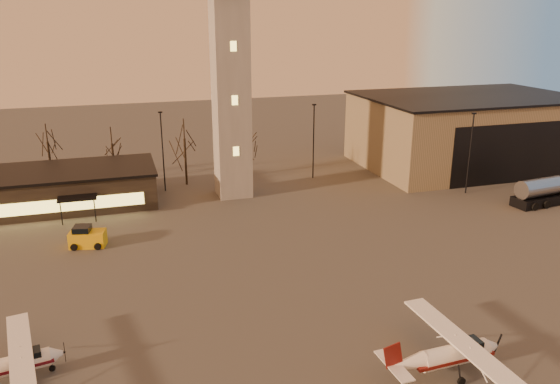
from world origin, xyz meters
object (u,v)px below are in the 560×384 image
control_tower (230,60)px  terminal (43,189)px  cessna_front (456,357)px  cessna_rear (17,367)px  hangar (467,130)px  service_cart (87,239)px  fuel_truck (546,193)px

control_tower → terminal: size_ratio=1.28×
cessna_front → cessna_rear: bearing=162.4°
hangar → service_cart: size_ratio=8.51×
control_tower → cessna_front: control_tower is taller
fuel_truck → terminal: bearing=157.1°
control_tower → fuel_truck: bearing=-22.4°
hangar → cessna_rear: 66.95m
control_tower → terminal: 26.24m
cessna_rear → service_cart: cessna_rear is taller
terminal → cessna_front: terminal is taller
control_tower → cessna_rear: control_tower is taller
cessna_front → service_cart: cessna_front is taller
cessna_front → service_cart: size_ratio=3.07×
cessna_front → control_tower: bearing=95.9°
cessna_front → terminal: bearing=121.7°
terminal → cessna_rear: (1.51, -33.70, -1.23)m
hangar → fuel_truck: 18.69m
service_cart → control_tower: bearing=46.3°
terminal → cessna_front: size_ratio=2.30×
cessna_front → fuel_truck: bearing=38.1°
hangar → fuel_truck: bearing=-94.6°
terminal → fuel_truck: terminal is taller
fuel_truck → service_cart: (-51.50, 2.72, -0.49)m
control_tower → cessna_rear: 40.77m
terminal → cessna_rear: size_ratio=2.58×
service_cart → terminal: bearing=122.5°
cessna_rear → service_cart: size_ratio=2.74×
fuel_truck → service_cart: bearing=170.1°
hangar → terminal: 58.11m
hangar → service_cart: hangar is taller
service_cart → fuel_truck: bearing=9.1°
control_tower → terminal: (-21.99, 1.98, -14.17)m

